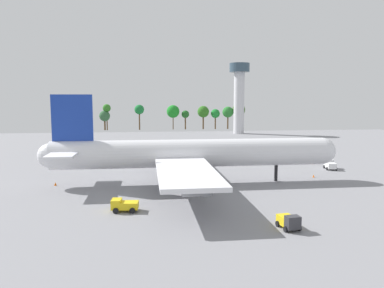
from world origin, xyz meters
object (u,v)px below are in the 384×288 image
(cargo_airplane, at_px, (190,154))
(catering_truck, at_px, (124,205))
(safety_cone_nose, at_px, (314,176))
(safety_cone_tail, at_px, (55,184))
(cargo_loader, at_px, (289,221))
(control_tower, at_px, (239,91))
(fuel_truck, at_px, (330,165))

(cargo_airplane, xyz_separation_m, catering_truck, (-12.55, -18.20, -5.22))
(catering_truck, distance_m, safety_cone_nose, 45.78)
(catering_truck, xyz_separation_m, safety_cone_tail, (-14.86, 19.49, -0.67))
(cargo_loader, xyz_separation_m, catering_truck, (-22.65, 10.83, -0.03))
(cargo_loader, relative_size, safety_cone_nose, 5.71)
(cargo_loader, height_order, catering_truck, cargo_loader)
(control_tower, bearing_deg, safety_cone_tail, -121.04)
(fuel_truck, distance_m, safety_cone_tail, 64.89)
(cargo_loader, bearing_deg, cargo_airplane, 109.20)
(safety_cone_nose, bearing_deg, catering_truck, -152.98)
(safety_cone_nose, bearing_deg, control_tower, 85.06)
(cargo_loader, bearing_deg, fuel_truck, 56.85)
(cargo_loader, height_order, control_tower, control_tower)
(fuel_truck, bearing_deg, safety_cone_nose, -133.04)
(cargo_airplane, xyz_separation_m, control_tower, (37.42, 109.03, 14.94))
(catering_truck, relative_size, control_tower, 0.12)
(cargo_loader, height_order, safety_cone_tail, cargo_loader)
(cargo_loader, distance_m, safety_cone_tail, 48.24)
(catering_truck, bearing_deg, safety_cone_nose, 27.02)
(safety_cone_tail, xyz_separation_m, control_tower, (64.83, 107.73, 20.84))
(fuel_truck, relative_size, catering_truck, 1.09)
(cargo_airplane, distance_m, cargo_loader, 31.17)
(safety_cone_tail, height_order, control_tower, control_tower)
(safety_cone_nose, distance_m, control_tower, 108.85)
(cargo_airplane, relative_size, safety_cone_tail, 86.01)
(cargo_loader, bearing_deg, safety_cone_nose, 60.18)
(cargo_loader, height_order, safety_cone_nose, cargo_loader)
(fuel_truck, height_order, safety_cone_nose, fuel_truck)
(catering_truck, xyz_separation_m, control_tower, (49.97, 127.23, 20.16))
(cargo_airplane, bearing_deg, cargo_loader, -70.80)
(fuel_truck, relative_size, control_tower, 0.13)
(catering_truck, height_order, safety_cone_tail, catering_truck)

